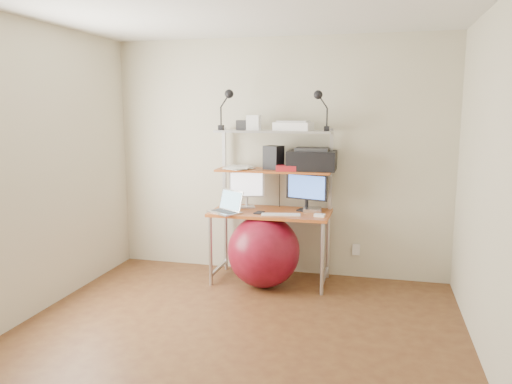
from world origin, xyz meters
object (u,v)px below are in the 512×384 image
monitor_black (306,189)px  printer (312,160)px  laptop (228,208)px  monitor_silver (247,187)px  exercise_ball (264,251)px

monitor_black → printer: printer is taller
laptop → printer: size_ratio=0.84×
monitor_silver → exercise_ball: 0.71m
exercise_ball → printer: bearing=36.9°
monitor_black → laptop: (-0.75, -0.27, -0.17)m
printer → exercise_ball: printer is taller
monitor_silver → exercise_ball: size_ratio=0.57×
monitor_silver → printer: bearing=-17.5°
monitor_silver → laptop: (-0.12, -0.30, -0.17)m
monitor_silver → printer: 0.74m
printer → exercise_ball: size_ratio=0.67×
monitor_silver → printer: size_ratio=0.85×
exercise_ball → monitor_silver: bearing=129.7°
monitor_silver → monitor_black: monitor_black is taller
monitor_black → monitor_silver: bearing=-166.8°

